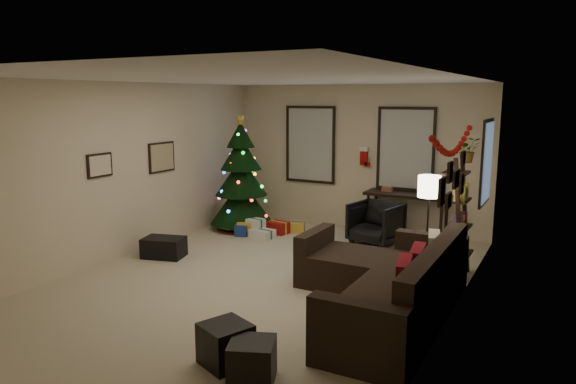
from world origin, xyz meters
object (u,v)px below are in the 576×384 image
object	(u,v)px
desk_chair	(376,223)
bookshelf	(460,219)
sofa	(388,286)
desk	(407,198)
christmas_tree	(241,181)

from	to	relation	value
desk_chair	bookshelf	xyz separation A→B (m)	(1.56, -1.04, 0.46)
sofa	desk	size ratio (longest dim) A/B	1.96
sofa	desk	bearing A→B (deg)	102.50
desk	bookshelf	bearing A→B (deg)	-54.26
desk	desk_chair	bearing A→B (deg)	-117.93
desk	bookshelf	distance (m)	2.09
bookshelf	desk	bearing A→B (deg)	125.74
sofa	bookshelf	size ratio (longest dim) A/B	1.72
desk	desk_chair	xyz separation A→B (m)	(-0.34, -0.65, -0.34)
desk_chair	bookshelf	bearing A→B (deg)	-22.41
christmas_tree	desk	bearing A→B (deg)	16.80
christmas_tree	sofa	distance (m)	4.46
desk_chair	sofa	bearing A→B (deg)	-56.73
sofa	desk_chair	bearing A→B (deg)	111.95
christmas_tree	bookshelf	size ratio (longest dim) A/B	1.31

